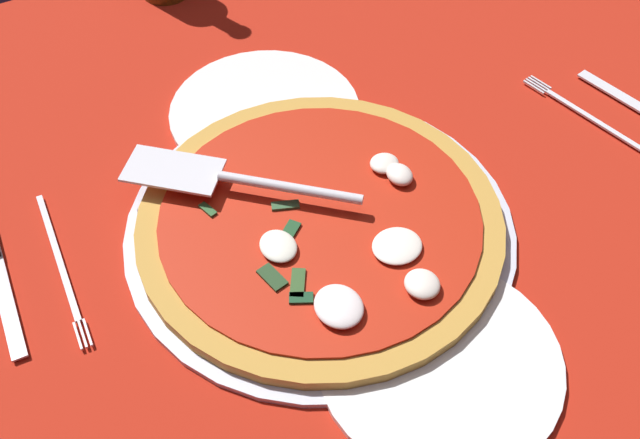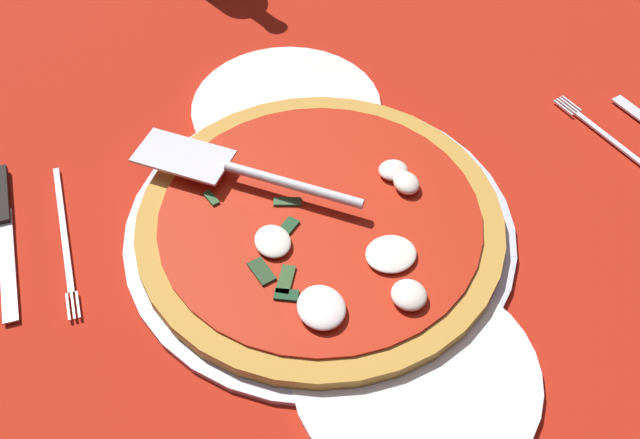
# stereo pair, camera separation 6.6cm
# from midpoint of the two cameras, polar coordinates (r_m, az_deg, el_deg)

# --- Properties ---
(ground_plane) EXTENTS (1.08, 1.08, 0.01)m
(ground_plane) POSITION_cam_midpoint_polar(r_m,az_deg,el_deg) (0.78, 0.75, 0.74)
(ground_plane) COLOR #A82011
(checker_pattern) EXTENTS (1.08, 1.08, 0.00)m
(checker_pattern) POSITION_cam_midpoint_polar(r_m,az_deg,el_deg) (0.77, 0.75, 0.96)
(checker_pattern) COLOR white
(checker_pattern) RESTS_ON ground_plane
(pizza_pan) EXTENTS (0.38, 0.38, 0.01)m
(pizza_pan) POSITION_cam_midpoint_polar(r_m,az_deg,el_deg) (0.74, -2.52, -0.87)
(pizza_pan) COLOR silver
(pizza_pan) RESTS_ON ground_plane
(dinner_plate_left) EXTENTS (0.21, 0.21, 0.01)m
(dinner_plate_left) POSITION_cam_midpoint_polar(r_m,az_deg,el_deg) (0.66, 6.16, -10.78)
(dinner_plate_left) COLOR white
(dinner_plate_left) RESTS_ON ground_plane
(dinner_plate_right) EXTENTS (0.22, 0.22, 0.01)m
(dinner_plate_right) POSITION_cam_midpoint_polar(r_m,az_deg,el_deg) (0.87, -6.36, 7.95)
(dinner_plate_right) COLOR white
(dinner_plate_right) RESTS_ON ground_plane
(pizza) EXTENTS (0.36, 0.36, 0.03)m
(pizza) POSITION_cam_midpoint_polar(r_m,az_deg,el_deg) (0.73, -2.41, -0.35)
(pizza) COLOR #BB8938
(pizza) RESTS_ON pizza_pan
(pizza_server) EXTENTS (0.18, 0.20, 0.01)m
(pizza_server) POSITION_cam_midpoint_polar(r_m,az_deg,el_deg) (0.75, -9.30, 2.93)
(pizza_server) COLOR silver
(pizza_server) RESTS_ON pizza
(place_setting_near) EXTENTS (0.21, 0.16, 0.01)m
(place_setting_near) POSITION_cam_midpoint_polar(r_m,az_deg,el_deg) (0.91, 20.53, 6.67)
(place_setting_near) COLOR white
(place_setting_near) RESTS_ON ground_plane
(place_setting_far) EXTENTS (0.22, 0.14, 0.01)m
(place_setting_far) POSITION_cam_midpoint_polar(r_m,az_deg,el_deg) (0.78, -23.45, -3.39)
(place_setting_far) COLOR white
(place_setting_far) RESTS_ON ground_plane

